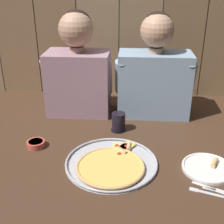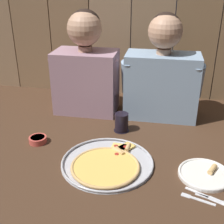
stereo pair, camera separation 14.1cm
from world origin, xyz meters
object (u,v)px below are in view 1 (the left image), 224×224
(dinner_plate, at_px, (208,168))
(diner_left, at_px, (78,68))
(dipping_bowl, at_px, (36,144))
(diner_right, at_px, (155,71))
(pizza_tray, at_px, (111,164))
(drinking_glass, at_px, (119,122))

(dinner_plate, height_order, diner_left, diner_left)
(dinner_plate, relative_size, diner_left, 0.37)
(dipping_bowl, xyz_separation_m, diner_right, (0.59, 0.43, 0.25))
(pizza_tray, distance_m, dinner_plate, 0.42)
(diner_left, bearing_deg, pizza_tray, -67.05)
(dipping_bowl, distance_m, diner_right, 0.77)
(diner_right, bearing_deg, dipping_bowl, -144.12)
(drinking_glass, bearing_deg, diner_right, 49.70)
(drinking_glass, xyz_separation_m, diner_left, (-0.25, 0.23, 0.23))
(dinner_plate, bearing_deg, pizza_tray, -179.86)
(dinner_plate, xyz_separation_m, diner_left, (-0.66, 0.56, 0.27))
(dinner_plate, xyz_separation_m, dipping_bowl, (-0.80, 0.13, 0.01))
(pizza_tray, distance_m, dipping_bowl, 0.40)
(dipping_bowl, bearing_deg, pizza_tray, -18.97)
(pizza_tray, xyz_separation_m, drinking_glass, (0.01, 0.33, 0.04))
(pizza_tray, bearing_deg, diner_right, 69.60)
(pizza_tray, bearing_deg, drinking_glass, 87.56)
(pizza_tray, relative_size, dinner_plate, 1.87)
(pizza_tray, height_order, diner_left, diner_left)
(pizza_tray, height_order, drinking_glass, drinking_glass)
(dipping_bowl, bearing_deg, drinking_glass, 26.60)
(dinner_plate, bearing_deg, diner_left, 139.69)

